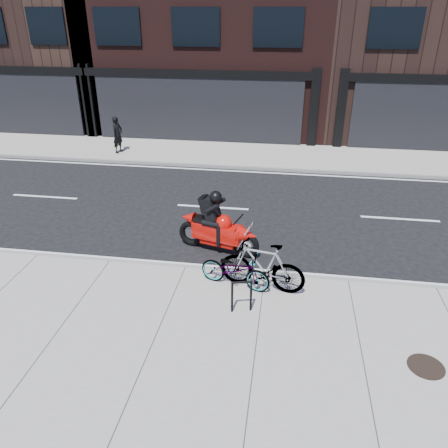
% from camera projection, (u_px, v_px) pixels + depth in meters
% --- Properties ---
extents(ground, '(120.00, 120.00, 0.00)m').
position_uv_depth(ground, '(201.00, 235.00, 12.79)').
color(ground, black).
rests_on(ground, ground).
extents(sidewalk_near, '(60.00, 6.00, 0.13)m').
position_uv_depth(sidewalk_near, '(150.00, 353.00, 8.34)').
color(sidewalk_near, gray).
rests_on(sidewalk_near, ground).
extents(sidewalk_far, '(60.00, 3.50, 0.13)m').
position_uv_depth(sidewalk_far, '(235.00, 154.00, 19.62)').
color(sidewalk_far, gray).
rests_on(sidewalk_far, ground).
extents(building_midwest, '(10.00, 10.00, 12.00)m').
position_uv_depth(building_midwest, '(40.00, 7.00, 24.54)').
color(building_midwest, black).
rests_on(building_midwest, ground).
extents(bike_rack, '(0.44, 0.15, 0.76)m').
position_uv_depth(bike_rack, '(242.00, 294.00, 9.21)').
color(bike_rack, black).
rests_on(bike_rack, sidewalk_near).
extents(bicycle_front, '(1.78, 0.99, 0.89)m').
position_uv_depth(bicycle_front, '(235.00, 269.00, 10.06)').
color(bicycle_front, gray).
rests_on(bicycle_front, sidewalk_near).
extents(bicycle_rear, '(2.06, 0.92, 1.20)m').
position_uv_depth(bicycle_rear, '(262.00, 266.00, 9.91)').
color(bicycle_rear, gray).
rests_on(bicycle_rear, sidewalk_near).
extents(motorcycle, '(2.32, 1.01, 1.76)m').
position_uv_depth(motorcycle, '(221.00, 228.00, 11.62)').
color(motorcycle, black).
rests_on(motorcycle, ground).
extents(pedestrian, '(0.53, 0.67, 1.60)m').
position_uv_depth(pedestrian, '(118.00, 135.00, 19.27)').
color(pedestrian, black).
rests_on(pedestrian, sidewalk_far).
extents(manhole_cover, '(0.76, 0.76, 0.02)m').
position_uv_depth(manhole_cover, '(426.00, 367.00, 7.94)').
color(manhole_cover, black).
rests_on(manhole_cover, sidewalk_near).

